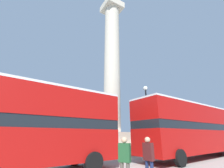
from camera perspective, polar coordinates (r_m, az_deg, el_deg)
ground_plane at (r=16.75m, az=-0.00°, el=-25.11°), size 200.00×200.00×0.00m
monument_column at (r=17.58m, az=-0.00°, el=-0.18°), size 4.95×4.95×20.51m
bus_a at (r=8.74m, az=-33.72°, el=-12.08°), size 11.05×3.57×4.32m
bus_b at (r=14.90m, az=27.08°, el=-14.64°), size 11.17×3.52×4.36m
street_lamp at (r=14.33m, az=13.38°, el=-11.98°), size 0.40×0.40×6.33m
pedestrian_near_lamp at (r=6.85m, az=13.78°, el=-25.35°), size 0.23×0.47×1.75m
pedestrian_by_plinth at (r=6.33m, az=4.82°, el=-26.32°), size 0.39×0.49×1.75m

